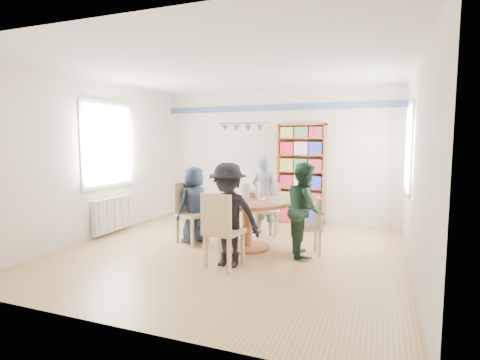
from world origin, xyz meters
The scene contains 14 objects.
ground centered at (0.00, 0.00, 0.00)m, with size 5.00×5.00×0.00m, color tan.
room_shell centered at (-0.26, 0.87, 1.65)m, with size 5.00×5.00×5.00m.
radiator centered at (-2.42, 0.30, 0.35)m, with size 0.12×1.00×0.60m.
dining_table centered at (0.18, 0.26, 0.56)m, with size 1.30×1.30×0.75m.
chair_left centered at (-0.85, 0.27, 0.55)m, with size 0.56×0.56×0.99m.
chair_right centered at (1.17, 0.31, 0.46)m, with size 0.48×0.48×0.84m.
chair_far centered at (0.22, 1.24, 0.50)m, with size 0.46×0.46×0.91m.
chair_near centered at (0.17, -0.74, 0.55)m, with size 0.50×0.50×1.00m.
person_left centered at (-0.77, 0.30, 0.63)m, with size 0.61×0.40×1.25m, color #162132.
person_right centered at (1.08, 0.22, 0.68)m, with size 0.66×0.52×1.37m, color black.
person_far centered at (0.17, 1.19, 0.71)m, with size 0.51×0.34×1.41m, color gray.
person_near centered at (0.21, -0.61, 0.69)m, with size 0.90×0.51×1.39m, color black.
bookshelf centered at (0.58, 2.34, 0.99)m, with size 0.95×0.29×2.00m.
tableware centered at (0.15, 0.28, 0.82)m, with size 1.18×1.18×0.31m.
Camera 1 is at (2.10, -5.10, 1.67)m, focal length 28.00 mm.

